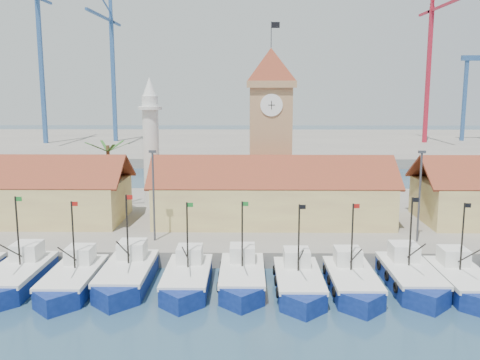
{
  "coord_description": "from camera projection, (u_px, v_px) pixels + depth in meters",
  "views": [
    {
      "loc": [
        -2.85,
        -39.25,
        16.46
      ],
      "look_at": [
        -3.59,
        18.0,
        6.58
      ],
      "focal_mm": 40.0,
      "sensor_mm": 36.0,
      "label": 1
    }
  ],
  "objects": [
    {
      "name": "ground",
      "position": [
        283.0,
        303.0,
        41.43
      ],
      "size": [
        400.0,
        400.0,
        0.0
      ],
      "primitive_type": "plane",
      "color": "#1C334C",
      "rests_on": "ground"
    },
    {
      "name": "hall_center",
      "position": [
        272.0,
        200.0,
        60.46
      ],
      "size": [
        27.04,
        10.13,
        7.61
      ],
      "color": "#E6D97E",
      "rests_on": "quay"
    },
    {
      "name": "palm_tree",
      "position": [
        109.0,
        171.0,
        66.25
      ],
      "size": [
        5.6,
        5.03,
        8.39
      ],
      "color": "brown",
      "rests_on": "quay"
    },
    {
      "name": "boat_9",
      "position": [
        464.0,
        283.0,
        43.38
      ],
      "size": [
        3.72,
        10.18,
        7.71
      ],
      "color": "navy",
      "rests_on": "ground"
    },
    {
      "name": "crane_red_right",
      "position": [
        431.0,
        53.0,
        138.74
      ],
      "size": [
        1.0,
        31.85,
        42.31
      ],
      "color": "#B21B2F",
      "rests_on": "terminal"
    },
    {
      "name": "minaret",
      "position": [
        151.0,
        142.0,
        67.56
      ],
      "size": [
        3.0,
        3.0,
        16.3
      ],
      "color": "silver",
      "rests_on": "quay"
    },
    {
      "name": "boat_8",
      "position": [
        412.0,
        279.0,
        44.25
      ],
      "size": [
        3.86,
        10.57,
        8.0
      ],
      "color": "navy",
      "rests_on": "ground"
    },
    {
      "name": "clock_tower",
      "position": [
        270.0,
        125.0,
        65.02
      ],
      "size": [
        5.8,
        5.8,
        22.7
      ],
      "color": "#A67B55",
      "rests_on": "quay"
    },
    {
      "name": "boat_7",
      "position": [
        353.0,
        283.0,
        43.38
      ],
      "size": [
        3.69,
        10.11,
        7.65
      ],
      "color": "navy",
      "rests_on": "ground"
    },
    {
      "name": "boat_5",
      "position": [
        242.0,
        279.0,
        44.32
      ],
      "size": [
        3.67,
        10.07,
        7.62
      ],
      "color": "navy",
      "rests_on": "ground"
    },
    {
      "name": "crane_blue_far",
      "position": [
        38.0,
        46.0,
        136.6
      ],
      "size": [
        1.0,
        33.69,
        45.24
      ],
      "color": "#2F5790",
      "rests_on": "terminal"
    },
    {
      "name": "terminal",
      "position": [
        257.0,
        144.0,
        149.65
      ],
      "size": [
        240.0,
        80.0,
        2.0
      ],
      "primitive_type": "cube",
      "color": "gray",
      "rests_on": "ground"
    },
    {
      "name": "lamp_posts",
      "position": [
        281.0,
        192.0,
        52.15
      ],
      "size": [
        80.7,
        0.25,
        9.03
      ],
      "color": "#3F3F44",
      "rests_on": "quay"
    },
    {
      "name": "boat_3",
      "position": [
        126.0,
        277.0,
        44.71
      ],
      "size": [
        3.92,
        10.74,
        8.13
      ],
      "color": "navy",
      "rests_on": "ground"
    },
    {
      "name": "quay",
      "position": [
        270.0,
        219.0,
        64.95
      ],
      "size": [
        140.0,
        32.0,
        1.5
      ],
      "primitive_type": "cube",
      "color": "gray",
      "rests_on": "ground"
    },
    {
      "name": "boat_1",
      "position": [
        16.0,
        278.0,
        44.4
      ],
      "size": [
        3.88,
        10.62,
        8.04
      ],
      "color": "navy",
      "rests_on": "ground"
    },
    {
      "name": "boat_6",
      "position": [
        299.0,
        284.0,
        43.19
      ],
      "size": [
        3.68,
        10.07,
        7.62
      ],
      "color": "navy",
      "rests_on": "ground"
    },
    {
      "name": "crane_blue_near",
      "position": [
        111.0,
        58.0,
        142.82
      ],
      "size": [
        1.0,
        32.49,
        40.12
      ],
      "color": "#2F5790",
      "rests_on": "terminal"
    },
    {
      "name": "boat_2",
      "position": [
        72.0,
        282.0,
        43.75
      ],
      "size": [
        3.74,
        10.24,
        7.75
      ],
      "color": "navy",
      "rests_on": "ground"
    },
    {
      "name": "boat_4",
      "position": [
        187.0,
        281.0,
        44.06
      ],
      "size": [
        3.66,
        10.04,
        7.59
      ],
      "color": "navy",
      "rests_on": "ground"
    }
  ]
}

